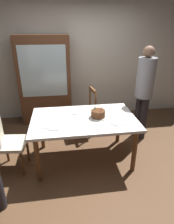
{
  "coord_description": "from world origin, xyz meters",
  "views": [
    {
      "loc": [
        -0.34,
        -2.65,
        2.07
      ],
      "look_at": [
        0.05,
        0.0,
        0.85
      ],
      "focal_mm": 30.87,
      "sensor_mm": 36.0,
      "label": 1
    }
  ],
  "objects_px": {
    "person_guest": "(144,89)",
    "china_cabinet": "(45,81)",
    "plate_near_guest": "(118,122)",
    "dining_table": "(84,123)",
    "plate_near_celebrant": "(55,127)",
    "chair_upholstered": "(5,139)",
    "chair_spindle_back": "(85,113)",
    "birthday_cake": "(98,114)",
    "plate_far_side": "(77,112)"
  },
  "relations": [
    {
      "from": "plate_near_guest",
      "to": "chair_upholstered",
      "type": "distance_m",
      "value": 1.7
    },
    {
      "from": "birthday_cake",
      "to": "chair_upholstered",
      "type": "bearing_deg",
      "value": -177.12
    },
    {
      "from": "china_cabinet",
      "to": "plate_near_celebrant",
      "type": "bearing_deg",
      "value": -83.31
    },
    {
      "from": "plate_far_side",
      "to": "plate_near_guest",
      "type": "distance_m",
      "value": 0.73
    },
    {
      "from": "birthday_cake",
      "to": "plate_near_guest",
      "type": "relative_size",
      "value": 1.27
    },
    {
      "from": "plate_near_guest",
      "to": "plate_near_celebrant",
      "type": "bearing_deg",
      "value": 180.0
    },
    {
      "from": "plate_near_celebrant",
      "to": "birthday_cake",
      "type": "bearing_deg",
      "value": 18.61
    },
    {
      "from": "plate_near_celebrant",
      "to": "chair_upholstered",
      "type": "xyz_separation_m",
      "value": [
        -0.75,
        0.15,
        -0.23
      ]
    },
    {
      "from": "plate_near_celebrant",
      "to": "china_cabinet",
      "type": "bearing_deg",
      "value": 96.69
    },
    {
      "from": "plate_far_side",
      "to": "chair_upholstered",
      "type": "height_order",
      "value": "chair_upholstered"
    },
    {
      "from": "chair_spindle_back",
      "to": "plate_far_side",
      "type": "bearing_deg",
      "value": -108.42
    },
    {
      "from": "chair_spindle_back",
      "to": "person_guest",
      "type": "xyz_separation_m",
      "value": [
        1.06,
        -0.3,
        0.55
      ]
    },
    {
      "from": "chair_upholstered",
      "to": "china_cabinet",
      "type": "height_order",
      "value": "china_cabinet"
    },
    {
      "from": "chair_spindle_back",
      "to": "plate_near_guest",
      "type": "bearing_deg",
      "value": -71.22
    },
    {
      "from": "chair_upholstered",
      "to": "person_guest",
      "type": "height_order",
      "value": "person_guest"
    },
    {
      "from": "plate_far_side",
      "to": "chair_upholstered",
      "type": "relative_size",
      "value": 0.23
    },
    {
      "from": "chair_spindle_back",
      "to": "person_guest",
      "type": "height_order",
      "value": "person_guest"
    },
    {
      "from": "plate_near_celebrant",
      "to": "china_cabinet",
      "type": "height_order",
      "value": "china_cabinet"
    },
    {
      "from": "plate_near_guest",
      "to": "person_guest",
      "type": "xyz_separation_m",
      "value": [
        0.7,
        0.76,
        0.25
      ]
    },
    {
      "from": "person_guest",
      "to": "china_cabinet",
      "type": "relative_size",
      "value": 0.92
    },
    {
      "from": "birthday_cake",
      "to": "person_guest",
      "type": "xyz_separation_m",
      "value": [
        0.96,
        0.54,
        0.2
      ]
    },
    {
      "from": "chair_upholstered",
      "to": "plate_near_celebrant",
      "type": "bearing_deg",
      "value": -11.51
    },
    {
      "from": "dining_table",
      "to": "chair_upholstered",
      "type": "xyz_separation_m",
      "value": [
        -1.19,
        -0.08,
        -0.13
      ]
    },
    {
      "from": "chair_spindle_back",
      "to": "china_cabinet",
      "type": "bearing_deg",
      "value": 136.97
    },
    {
      "from": "plate_far_side",
      "to": "china_cabinet",
      "type": "relative_size",
      "value": 0.12
    },
    {
      "from": "chair_spindle_back",
      "to": "person_guest",
      "type": "bearing_deg",
      "value": -15.93
    },
    {
      "from": "birthday_cake",
      "to": "chair_spindle_back",
      "type": "height_order",
      "value": "chair_spindle_back"
    },
    {
      "from": "dining_table",
      "to": "person_guest",
      "type": "height_order",
      "value": "person_guest"
    },
    {
      "from": "dining_table",
      "to": "chair_upholstered",
      "type": "height_order",
      "value": "chair_upholstered"
    },
    {
      "from": "plate_near_celebrant",
      "to": "chair_upholstered",
      "type": "distance_m",
      "value": 0.8
    },
    {
      "from": "dining_table",
      "to": "china_cabinet",
      "type": "distance_m",
      "value": 1.71
    },
    {
      "from": "plate_near_guest",
      "to": "birthday_cake",
      "type": "bearing_deg",
      "value": 139.25
    },
    {
      "from": "dining_table",
      "to": "plate_near_celebrant",
      "type": "relative_size",
      "value": 7.32
    },
    {
      "from": "plate_near_guest",
      "to": "plate_far_side",
      "type": "bearing_deg",
      "value": 140.8
    },
    {
      "from": "plate_far_side",
      "to": "china_cabinet",
      "type": "distance_m",
      "value": 1.46
    },
    {
      "from": "birthday_cake",
      "to": "person_guest",
      "type": "relative_size",
      "value": 0.16
    },
    {
      "from": "plate_near_guest",
      "to": "person_guest",
      "type": "height_order",
      "value": "person_guest"
    },
    {
      "from": "birthday_cake",
      "to": "china_cabinet",
      "type": "relative_size",
      "value": 0.15
    },
    {
      "from": "dining_table",
      "to": "plate_near_celebrant",
      "type": "distance_m",
      "value": 0.51
    },
    {
      "from": "plate_near_celebrant",
      "to": "person_guest",
      "type": "xyz_separation_m",
      "value": [
        1.63,
        0.76,
        0.25
      ]
    },
    {
      "from": "dining_table",
      "to": "plate_far_side",
      "type": "bearing_deg",
      "value": 109.31
    },
    {
      "from": "dining_table",
      "to": "plate_near_celebrant",
      "type": "xyz_separation_m",
      "value": [
        -0.44,
        -0.23,
        0.09
      ]
    },
    {
      "from": "birthday_cake",
      "to": "person_guest",
      "type": "distance_m",
      "value": 1.12
    },
    {
      "from": "plate_near_guest",
      "to": "china_cabinet",
      "type": "xyz_separation_m",
      "value": [
        -1.14,
        1.79,
        0.19
      ]
    },
    {
      "from": "person_guest",
      "to": "china_cabinet",
      "type": "distance_m",
      "value": 2.1
    },
    {
      "from": "birthday_cake",
      "to": "chair_spindle_back",
      "type": "bearing_deg",
      "value": 96.91
    },
    {
      "from": "plate_far_side",
      "to": "chair_upholstered",
      "type": "xyz_separation_m",
      "value": [
        -1.11,
        -0.31,
        -0.23
      ]
    },
    {
      "from": "chair_upholstered",
      "to": "dining_table",
      "type": "bearing_deg",
      "value": 3.69
    },
    {
      "from": "person_guest",
      "to": "birthday_cake",
      "type": "bearing_deg",
      "value": -150.77
    },
    {
      "from": "chair_spindle_back",
      "to": "china_cabinet",
      "type": "xyz_separation_m",
      "value": [
        -0.77,
        0.72,
        0.49
      ]
    }
  ]
}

